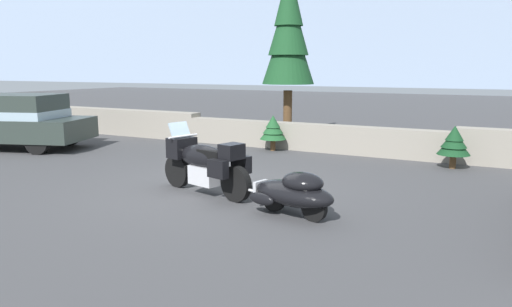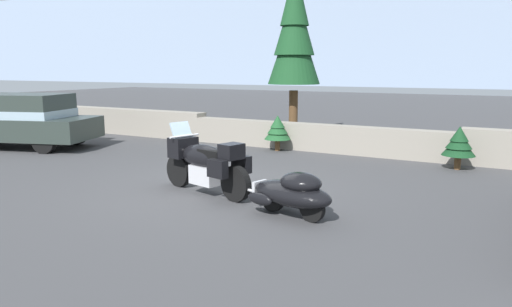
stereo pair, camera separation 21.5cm
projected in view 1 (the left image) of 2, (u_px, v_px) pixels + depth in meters
The scene contains 9 objects.
ground_plane at pixel (214, 189), 9.56m from camera, with size 80.00×80.00×0.00m, color #424244.
stone_guard_wall at pixel (299, 135), 14.14m from camera, with size 24.00×0.55×0.93m.
distant_ridgeline at pixel (481, 39), 91.21m from camera, with size 240.00×80.00×16.00m, color #8C9EB7.
touring_motorcycle at pixel (205, 162), 9.08m from camera, with size 2.27×1.08×1.33m.
car_shaped_trailer at pixel (294, 192), 7.71m from camera, with size 2.22×1.06×0.76m.
suv_at_left_edge at pixel (10, 121), 14.28m from camera, with size 5.17×3.37×1.63m.
pine_tree_tall at pixel (289, 32), 15.72m from camera, with size 1.74×1.74×5.73m.
pine_sapling_near at pixel (454, 142), 11.40m from camera, with size 0.77×0.77×1.04m.
pine_sapling_farther at pixel (273, 129), 13.92m from camera, with size 0.77×0.77×1.04m.
Camera 1 is at (5.06, -7.84, 2.37)m, focal length 33.42 mm.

